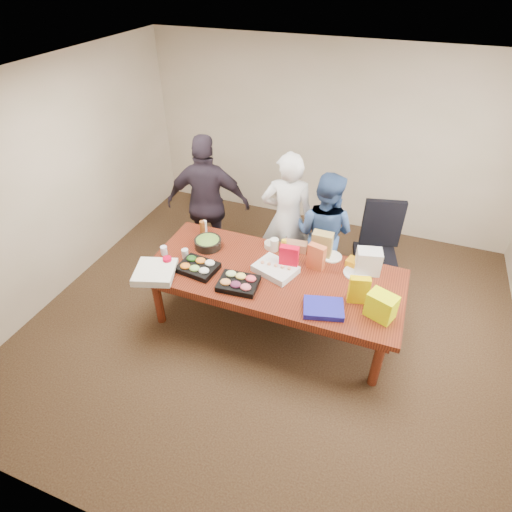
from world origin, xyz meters
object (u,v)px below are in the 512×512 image
at_px(sheet_cake, 276,269).
at_px(person_right, 323,233).
at_px(conference_table, 273,299).
at_px(office_chair, 375,254).
at_px(person_center, 287,219).
at_px(salad_bowl, 208,243).

bearing_deg(sheet_cake, person_right, 88.59).
height_order(conference_table, sheet_cake, sheet_cake).
height_order(person_right, sheet_cake, person_right).
xyz_separation_m(office_chair, person_center, (-1.12, -0.10, 0.31)).
bearing_deg(person_right, sheet_cake, 80.56).
distance_m(conference_table, person_right, 1.05).
relative_size(person_right, salad_bowl, 4.97).
xyz_separation_m(person_right, salad_bowl, (-1.23, -0.70, 0.00)).
xyz_separation_m(office_chair, sheet_cake, (-0.98, -0.97, 0.21)).
height_order(conference_table, person_center, person_center).
relative_size(office_chair, person_center, 0.65).
bearing_deg(person_center, sheet_cake, 84.81).
xyz_separation_m(conference_table, salad_bowl, (-0.89, 0.20, 0.43)).
distance_m(office_chair, sheet_cake, 1.40).
relative_size(conference_table, sheet_cake, 6.39).
xyz_separation_m(person_center, salad_bowl, (-0.76, -0.71, -0.09)).
xyz_separation_m(person_center, person_right, (0.47, -0.01, -0.09)).
bearing_deg(office_chair, salad_bowl, -169.78).
bearing_deg(office_chair, person_right, 176.28).
bearing_deg(person_center, office_chair, 170.55).
distance_m(person_center, sheet_cake, 0.89).
bearing_deg(sheet_cake, salad_bowl, -170.70).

